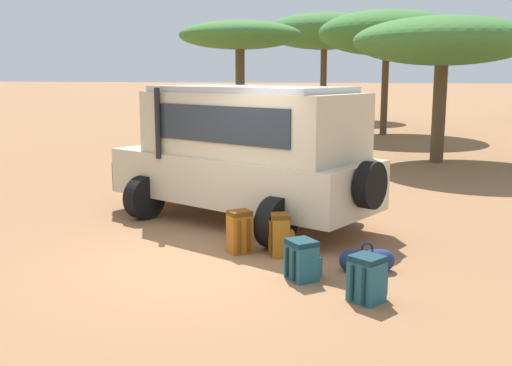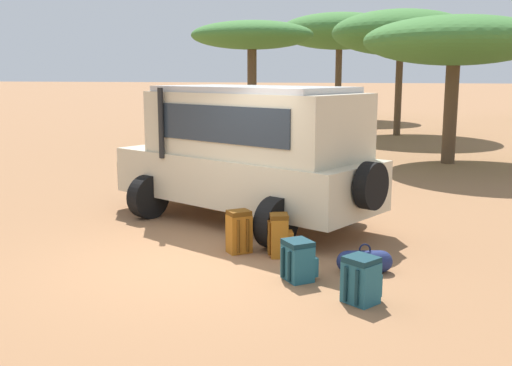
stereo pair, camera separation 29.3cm
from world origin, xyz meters
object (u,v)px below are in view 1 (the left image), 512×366
backpack_near_rear_wheel (367,279)px  acacia_tree_left_mid (324,32)px  acacia_tree_centre_back (387,33)px  backpack_beside_front_wheel (281,236)px  duffel_bag_low_black_case (367,260)px  acacia_tree_far_left (240,36)px  acacia_tree_right_mid (443,42)px  backpack_outermost (302,260)px  safari_vehicle (246,151)px  backpack_cluster_center (239,232)px

backpack_near_rear_wheel → acacia_tree_left_mid: (-3.76, 28.42, 4.73)m
backpack_near_rear_wheel → acacia_tree_centre_back: (-0.14, 19.91, 4.05)m
backpack_beside_front_wheel → duffel_bag_low_black_case: size_ratio=0.86×
duffel_bag_low_black_case → acacia_tree_far_left: acacia_tree_far_left is taller
acacia_tree_far_left → acacia_tree_centre_back: 7.05m
acacia_tree_left_mid → acacia_tree_right_mid: (5.33, -16.55, -1.44)m
duffel_bag_low_black_case → backpack_outermost: bearing=-147.1°
safari_vehicle → acacia_tree_right_mid: bearing=65.3°
safari_vehicle → acacia_tree_right_mid: 9.58m
acacia_tree_centre_back → acacia_tree_right_mid: size_ratio=1.11×
acacia_tree_left_mid → backpack_outermost: bearing=-84.1°
backpack_cluster_center → backpack_outermost: bearing=-41.8°
backpack_beside_front_wheel → backpack_near_rear_wheel: size_ratio=1.14×
backpack_beside_front_wheel → safari_vehicle: bearing=117.7°
acacia_tree_far_left → acacia_tree_right_mid: 7.77m
backpack_cluster_center → acacia_tree_centre_back: (1.82, 18.35, 4.01)m
acacia_tree_far_left → acacia_tree_left_mid: 13.32m
safari_vehicle → acacia_tree_left_mid: bearing=93.3°
backpack_outermost → acacia_tree_right_mid: bearing=77.8°
safari_vehicle → acacia_tree_far_left: (-3.10, 11.83, 2.71)m
acacia_tree_centre_back → acacia_tree_far_left: bearing=-138.5°
acacia_tree_right_mid → acacia_tree_left_mid: bearing=107.9°
safari_vehicle → backpack_beside_front_wheel: (0.99, -1.89, -0.98)m
duffel_bag_low_black_case → acacia_tree_right_mid: (1.63, 10.76, 3.41)m
backpack_outermost → acacia_tree_far_left: bearing=107.2°
acacia_tree_far_left → backpack_outermost: bearing=-72.8°
backpack_beside_front_wheel → backpack_cluster_center: bearing=175.9°
backpack_cluster_center → acacia_tree_centre_back: 18.87m
backpack_outermost → acacia_tree_left_mid: 28.39m
backpack_beside_front_wheel → acacia_tree_right_mid: acacia_tree_right_mid is taller
backpack_near_rear_wheel → acacia_tree_left_mid: bearing=97.5°
backpack_beside_front_wheel → acacia_tree_left_mid: acacia_tree_left_mid is taller
backpack_beside_front_wheel → acacia_tree_left_mid: (-2.44, 26.90, 4.69)m
acacia_tree_far_left → acacia_tree_centre_back: acacia_tree_centre_back is taller
backpack_cluster_center → acacia_tree_centre_back: acacia_tree_centre_back is taller
backpack_cluster_center → acacia_tree_far_left: (-3.45, 13.68, 3.69)m
acacia_tree_right_mid → duffel_bag_low_black_case: bearing=-98.6°
backpack_cluster_center → duffel_bag_low_black_case: backpack_cluster_center is taller
backpack_beside_front_wheel → acacia_tree_far_left: acacia_tree_far_left is taller
backpack_near_rear_wheel → backpack_outermost: (-0.86, 0.58, -0.01)m
backpack_beside_front_wheel → acacia_tree_right_mid: (2.89, 10.35, 3.25)m
backpack_cluster_center → acacia_tree_far_left: bearing=104.2°
backpack_cluster_center → backpack_outermost: size_ratio=1.21×
backpack_outermost → backpack_cluster_center: bearing=138.2°
duffel_bag_low_black_case → acacia_tree_left_mid: bearing=97.7°
backpack_near_rear_wheel → acacia_tree_far_left: 16.60m
backpack_near_rear_wheel → safari_vehicle: bearing=124.1°
safari_vehicle → acacia_tree_right_mid: size_ratio=0.93×
backpack_cluster_center → duffel_bag_low_black_case: (1.91, -0.46, -0.16)m
safari_vehicle → acacia_tree_centre_back: size_ratio=0.84×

